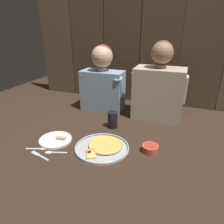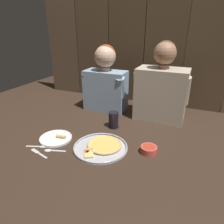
{
  "view_description": "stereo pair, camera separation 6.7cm",
  "coord_description": "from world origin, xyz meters",
  "views": [
    {
      "loc": [
        0.44,
        -1.08,
        0.72
      ],
      "look_at": [
        0.0,
        0.1,
        0.18
      ],
      "focal_mm": 32.26,
      "sensor_mm": 36.0,
      "label": 1
    },
    {
      "loc": [
        0.5,
        -1.06,
        0.72
      ],
      "look_at": [
        0.0,
        0.1,
        0.18
      ],
      "focal_mm": 32.26,
      "sensor_mm": 36.0,
      "label": 2
    }
  ],
  "objects": [
    {
      "name": "ground_plane",
      "position": [
        0.0,
        0.0,
        0.0
      ],
      "size": [
        3.2,
        3.2,
        0.0
      ],
      "primitive_type": "plane",
      "color": "#332319"
    },
    {
      "name": "pizza_tray",
      "position": [
        0.01,
        -0.07,
        0.01
      ],
      "size": [
        0.35,
        0.35,
        0.03
      ],
      "color": "#B2B2B7",
      "rests_on": "ground"
    },
    {
      "name": "dinner_plate",
      "position": [
        -0.33,
        -0.11,
        0.01
      ],
      "size": [
        0.22,
        0.22,
        0.03
      ],
      "color": "white",
      "rests_on": "ground"
    },
    {
      "name": "drinking_glass",
      "position": [
        -0.04,
        0.22,
        0.06
      ],
      "size": [
        0.09,
        0.09,
        0.12
      ],
      "color": "black",
      "rests_on": "ground"
    },
    {
      "name": "dipping_bowl",
      "position": [
        0.29,
        -0.01,
        0.02
      ],
      "size": [
        0.1,
        0.1,
        0.04
      ],
      "color": "#CC4C42",
      "rests_on": "ground"
    },
    {
      "name": "table_fork",
      "position": [
        -0.39,
        -0.23,
        0.0
      ],
      "size": [
        0.13,
        0.06,
        0.01
      ],
      "color": "silver",
      "rests_on": "ground"
    },
    {
      "name": "table_knife",
      "position": [
        -0.32,
        -0.29,
        0.0
      ],
      "size": [
        0.15,
        0.06,
        0.01
      ],
      "color": "silver",
      "rests_on": "ground"
    },
    {
      "name": "table_spoon",
      "position": [
        -0.27,
        -0.23,
        0.0
      ],
      "size": [
        0.14,
        0.06,
        0.01
      ],
      "color": "silver",
      "rests_on": "ground"
    },
    {
      "name": "diner_left",
      "position": [
        -0.25,
        0.53,
        0.27
      ],
      "size": [
        0.41,
        0.21,
        0.58
      ],
      "color": "#849EB7",
      "rests_on": "ground"
    },
    {
      "name": "diner_right",
      "position": [
        0.25,
        0.53,
        0.27
      ],
      "size": [
        0.43,
        0.24,
        0.62
      ],
      "color": "#B2A38E",
      "rests_on": "ground"
    },
    {
      "name": "wooden_backdrop_wall",
      "position": [
        -0.0,
        0.88,
        0.55
      ],
      "size": [
        2.19,
        0.03,
        1.1
      ],
      "color": "brown",
      "rests_on": "ground"
    }
  ]
}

